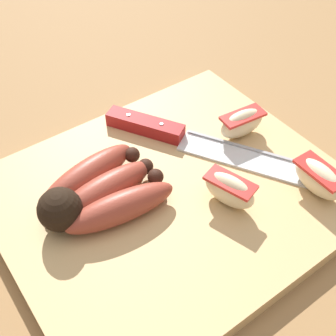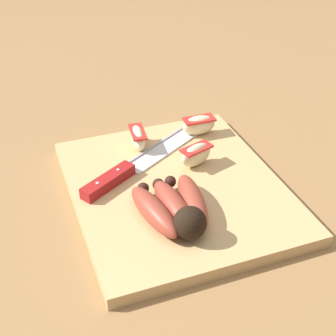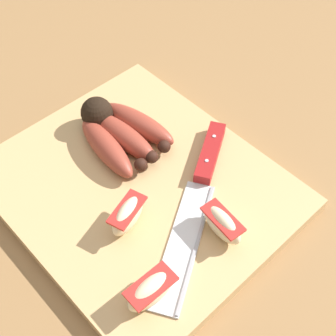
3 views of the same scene
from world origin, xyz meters
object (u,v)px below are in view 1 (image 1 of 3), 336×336
(chefs_knife, at_px, (181,137))
(apple_wedge_near, at_px, (318,178))
(apple_wedge_far, at_px, (242,123))
(apple_wedge_middle, at_px, (229,190))
(banana_bunch, at_px, (98,193))

(chefs_knife, xyz_separation_m, apple_wedge_near, (-0.07, 0.15, 0.01))
(apple_wedge_near, relative_size, apple_wedge_far, 0.99)
(apple_wedge_near, height_order, apple_wedge_middle, apple_wedge_middle)
(banana_bunch, bearing_deg, chefs_knife, -167.50)
(chefs_knife, xyz_separation_m, apple_wedge_far, (-0.07, 0.04, 0.01))
(apple_wedge_middle, relative_size, apple_wedge_far, 1.00)
(chefs_knife, xyz_separation_m, apple_wedge_middle, (0.02, 0.11, 0.01))
(banana_bunch, height_order, apple_wedge_middle, banana_bunch)
(apple_wedge_near, xyz_separation_m, apple_wedge_far, (0.00, -0.12, 0.00))
(apple_wedge_near, bearing_deg, apple_wedge_middle, -25.66)
(apple_wedge_middle, bearing_deg, banana_bunch, -34.86)
(chefs_knife, bearing_deg, apple_wedge_middle, 80.18)
(apple_wedge_far, bearing_deg, banana_bunch, -1.73)
(apple_wedge_middle, bearing_deg, chefs_knife, -99.82)
(banana_bunch, height_order, apple_wedge_far, banana_bunch)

